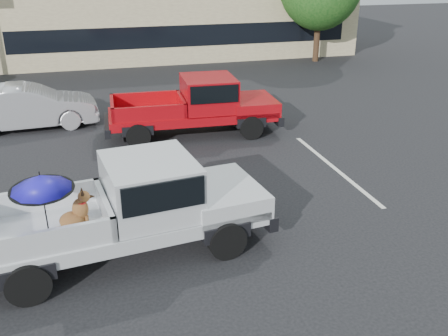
# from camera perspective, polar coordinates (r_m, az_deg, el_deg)

# --- Properties ---
(ground) EXTENTS (90.00, 90.00, 0.00)m
(ground) POSITION_cam_1_polar(r_m,az_deg,el_deg) (11.36, 3.57, -5.42)
(ground) COLOR black
(ground) RESTS_ON ground
(stripe_left) EXTENTS (0.12, 5.00, 0.01)m
(stripe_left) POSITION_cam_1_polar(r_m,az_deg,el_deg) (12.63, -12.47, -2.86)
(stripe_left) COLOR silver
(stripe_left) RESTS_ON ground
(stripe_right) EXTENTS (0.12, 5.00, 0.01)m
(stripe_right) POSITION_cam_1_polar(r_m,az_deg,el_deg) (14.13, 12.49, 0.02)
(stripe_right) COLOR silver
(stripe_right) RESTS_ON ground
(silver_pickup) EXTENTS (5.89, 2.64, 2.06)m
(silver_pickup) POSITION_cam_1_polar(r_m,az_deg,el_deg) (9.76, -9.63, -3.83)
(silver_pickup) COLOR black
(silver_pickup) RESTS_ON ground
(red_pickup) EXTENTS (5.71, 2.30, 1.85)m
(red_pickup) POSITION_cam_1_polar(r_m,az_deg,el_deg) (16.27, -2.34, 7.42)
(red_pickup) COLOR black
(red_pickup) RESTS_ON ground
(silver_sedan) EXTENTS (4.53, 1.78, 1.47)m
(silver_sedan) POSITION_cam_1_polar(r_m,az_deg,el_deg) (18.08, -21.41, 6.53)
(silver_sedan) COLOR #A3A5AB
(silver_sedan) RESTS_ON ground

